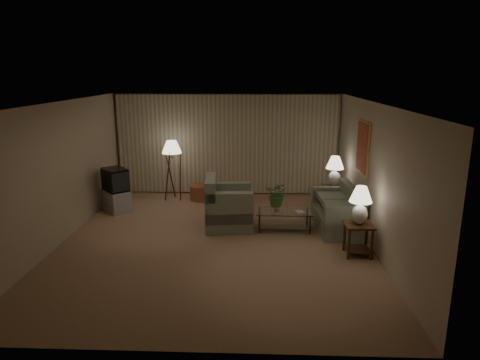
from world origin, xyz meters
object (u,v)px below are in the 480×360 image
at_px(table_lamp_far, 335,169).
at_px(coffee_table, 284,217).
at_px(side_table_far, 333,194).
at_px(ottoman, 201,192).
at_px(floor_lamp, 173,169).
at_px(table_lamp_near, 361,202).
at_px(sofa, 336,213).
at_px(armchair, 229,207).
at_px(tv_cabinet, 117,200).
at_px(side_table_near, 358,234).
at_px(vase, 277,208).
at_px(crt_tv, 115,180).

xyz_separation_m(table_lamp_far, coffee_table, (-1.26, -1.35, -0.75)).
bearing_deg(side_table_far, ottoman, 166.80).
bearing_deg(floor_lamp, table_lamp_near, -39.85).
height_order(side_table_far, coffee_table, side_table_far).
relative_size(sofa, table_lamp_far, 2.33).
bearing_deg(side_table_far, armchair, -153.11).
distance_m(table_lamp_far, tv_cabinet, 5.26).
bearing_deg(side_table_near, vase, 138.41).
xyz_separation_m(side_table_near, tv_cabinet, (-5.20, 2.38, -0.16)).
relative_size(coffee_table, vase, 8.39).
bearing_deg(table_lamp_far, side_table_near, -90.00).
xyz_separation_m(armchair, vase, (1.02, -0.12, 0.05)).
xyz_separation_m(crt_tv, ottoman, (1.91, 0.99, -0.57)).
distance_m(armchair, side_table_far, 2.72).
bearing_deg(sofa, coffee_table, -87.78).
xyz_separation_m(side_table_far, table_lamp_near, (0.00, -2.60, 0.61)).
distance_m(side_table_near, table_lamp_near, 0.61).
bearing_deg(side_table_near, coffee_table, 135.20).
bearing_deg(crt_tv, armchair, 28.84).
xyz_separation_m(sofa, ottoman, (-3.14, 2.02, -0.16)).
relative_size(ottoman, vase, 4.14).
height_order(table_lamp_near, coffee_table, table_lamp_near).
xyz_separation_m(side_table_near, table_lamp_near, (-0.00, 0.00, 0.61)).
bearing_deg(vase, table_lamp_far, 43.78).
bearing_deg(armchair, vase, -101.01).
height_order(crt_tv, ottoman, crt_tv).
bearing_deg(vase, armchair, 173.40).
height_order(side_table_far, table_lamp_far, table_lamp_far).
relative_size(coffee_table, ottoman, 2.03).
relative_size(side_table_near, table_lamp_far, 0.82).
xyz_separation_m(table_lamp_far, floor_lamp, (-4.02, 0.75, -0.22)).
bearing_deg(armchair, sofa, -94.86).
bearing_deg(table_lamp_near, tv_cabinet, 155.43).
xyz_separation_m(coffee_table, crt_tv, (-3.94, 1.13, 0.49)).
xyz_separation_m(coffee_table, ottoman, (-2.03, 2.12, -0.08)).
xyz_separation_m(side_table_far, vase, (-1.41, -1.35, 0.08)).
distance_m(coffee_table, floor_lamp, 3.51).
bearing_deg(coffee_table, side_table_far, 47.01).
height_order(table_lamp_near, crt_tv, table_lamp_near).
bearing_deg(side_table_near, ottoman, 134.31).
bearing_deg(tv_cabinet, armchair, 28.84).
height_order(side_table_far, floor_lamp, floor_lamp).
relative_size(armchair, coffee_table, 1.01).
bearing_deg(coffee_table, vase, -180.00).
xyz_separation_m(side_table_near, vase, (-1.41, 1.25, 0.08)).
height_order(armchair, floor_lamp, floor_lamp).
distance_m(sofa, floor_lamp, 4.38).
height_order(sofa, table_lamp_near, table_lamp_near).
relative_size(tv_cabinet, ottoman, 1.51).
distance_m(sofa, table_lamp_far, 1.43).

